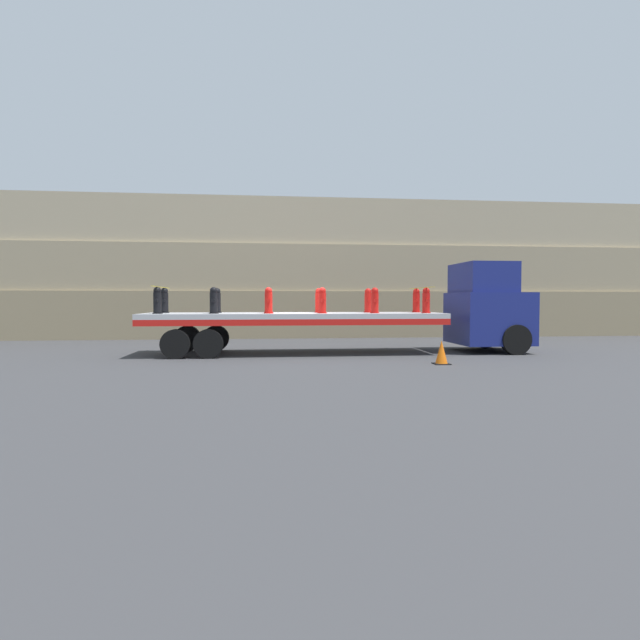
% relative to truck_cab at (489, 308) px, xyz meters
% --- Properties ---
extents(ground_plane, '(120.00, 120.00, 0.00)m').
position_rel_truck_cab_xyz_m(ground_plane, '(-6.98, 0.00, -1.54)').
color(ground_plane, '#38383A').
extents(rock_cliff, '(60.00, 3.30, 6.83)m').
position_rel_truck_cab_xyz_m(rock_cliff, '(-6.98, 8.40, 1.87)').
color(rock_cliff, gray).
rests_on(rock_cliff, ground_plane).
extents(truck_cab, '(2.42, 2.68, 3.15)m').
position_rel_truck_cab_xyz_m(truck_cab, '(0.00, 0.00, 0.00)').
color(truck_cab, navy).
rests_on(truck_cab, ground_plane).
extents(flatbed_trailer, '(10.12, 2.66, 1.40)m').
position_rel_truck_cab_xyz_m(flatbed_trailer, '(-7.56, 0.00, -0.39)').
color(flatbed_trailer, '#B2B2B7').
rests_on(flatbed_trailer, ground_plane).
extents(fire_hydrant_black_near_0, '(0.32, 0.47, 0.87)m').
position_rel_truck_cab_xyz_m(fire_hydrant_black_near_0, '(-11.44, -0.56, 0.28)').
color(fire_hydrant_black_near_0, black).
rests_on(fire_hydrant_black_near_0, flatbed_trailer).
extents(fire_hydrant_black_far_0, '(0.32, 0.47, 0.87)m').
position_rel_truck_cab_xyz_m(fire_hydrant_black_far_0, '(-11.44, 0.56, 0.28)').
color(fire_hydrant_black_far_0, black).
rests_on(fire_hydrant_black_far_0, flatbed_trailer).
extents(fire_hydrant_black_near_1, '(0.32, 0.47, 0.87)m').
position_rel_truck_cab_xyz_m(fire_hydrant_black_near_1, '(-9.66, -0.56, 0.28)').
color(fire_hydrant_black_near_1, black).
rests_on(fire_hydrant_black_near_1, flatbed_trailer).
extents(fire_hydrant_black_far_1, '(0.32, 0.47, 0.87)m').
position_rel_truck_cab_xyz_m(fire_hydrant_black_far_1, '(-9.66, 0.56, 0.28)').
color(fire_hydrant_black_far_1, black).
rests_on(fire_hydrant_black_far_1, flatbed_trailer).
extents(fire_hydrant_red_near_2, '(0.32, 0.47, 0.87)m').
position_rel_truck_cab_xyz_m(fire_hydrant_red_near_2, '(-7.87, -0.56, 0.28)').
color(fire_hydrant_red_near_2, red).
rests_on(fire_hydrant_red_near_2, flatbed_trailer).
extents(fire_hydrant_red_far_2, '(0.32, 0.47, 0.87)m').
position_rel_truck_cab_xyz_m(fire_hydrant_red_far_2, '(-7.87, 0.56, 0.28)').
color(fire_hydrant_red_far_2, red).
rests_on(fire_hydrant_red_far_2, flatbed_trailer).
extents(fire_hydrant_red_near_3, '(0.32, 0.47, 0.87)m').
position_rel_truck_cab_xyz_m(fire_hydrant_red_near_3, '(-6.09, -0.56, 0.28)').
color(fire_hydrant_red_near_3, red).
rests_on(fire_hydrant_red_near_3, flatbed_trailer).
extents(fire_hydrant_red_far_3, '(0.32, 0.47, 0.87)m').
position_rel_truck_cab_xyz_m(fire_hydrant_red_far_3, '(-6.09, 0.56, 0.28)').
color(fire_hydrant_red_far_3, red).
rests_on(fire_hydrant_red_far_3, flatbed_trailer).
extents(fire_hydrant_red_near_4, '(0.32, 0.47, 0.87)m').
position_rel_truck_cab_xyz_m(fire_hydrant_red_near_4, '(-4.30, -0.56, 0.28)').
color(fire_hydrant_red_near_4, red).
rests_on(fire_hydrant_red_near_4, flatbed_trailer).
extents(fire_hydrant_red_far_4, '(0.32, 0.47, 0.87)m').
position_rel_truck_cab_xyz_m(fire_hydrant_red_far_4, '(-4.30, 0.56, 0.28)').
color(fire_hydrant_red_far_4, red).
rests_on(fire_hydrant_red_far_4, flatbed_trailer).
extents(fire_hydrant_red_near_5, '(0.32, 0.47, 0.87)m').
position_rel_truck_cab_xyz_m(fire_hydrant_red_near_5, '(-2.52, -0.56, 0.28)').
color(fire_hydrant_red_near_5, red).
rests_on(fire_hydrant_red_near_5, flatbed_trailer).
extents(fire_hydrant_red_far_5, '(0.32, 0.47, 0.87)m').
position_rel_truck_cab_xyz_m(fire_hydrant_red_far_5, '(-2.52, 0.56, 0.28)').
color(fire_hydrant_red_far_5, red).
rests_on(fire_hydrant_red_far_5, flatbed_trailer).
extents(cargo_strap_rear, '(0.05, 2.76, 0.01)m').
position_rel_truck_cab_xyz_m(cargo_strap_rear, '(-11.44, 0.00, 0.73)').
color(cargo_strap_rear, yellow).
rests_on(cargo_strap_rear, fire_hydrant_black_near_0).
extents(cargo_strap_middle, '(0.05, 2.76, 0.01)m').
position_rel_truck_cab_xyz_m(cargo_strap_middle, '(-2.52, 0.00, 0.73)').
color(cargo_strap_middle, yellow).
rests_on(cargo_strap_middle, fire_hydrant_red_near_5).
extents(traffic_cone, '(0.45, 0.45, 0.69)m').
position_rel_truck_cab_xyz_m(traffic_cone, '(-2.96, -3.34, -1.21)').
color(traffic_cone, black).
rests_on(traffic_cone, ground_plane).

